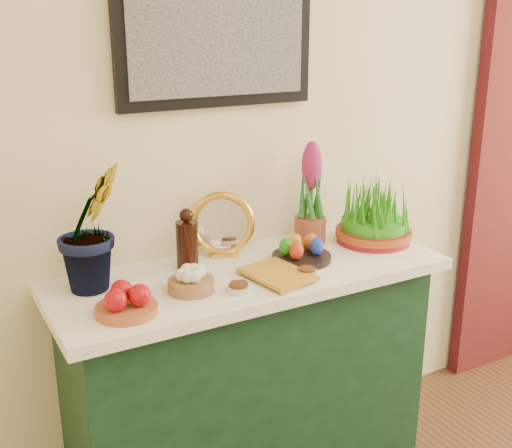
% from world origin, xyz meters
% --- Properties ---
extents(sideboard, '(1.30, 0.45, 0.85)m').
position_xyz_m(sideboard, '(-0.49, 2.00, 0.42)').
color(sideboard, '#153B23').
rests_on(sideboard, ground).
extents(tablecloth, '(1.40, 0.55, 0.04)m').
position_xyz_m(tablecloth, '(-0.49, 2.00, 0.87)').
color(tablecloth, white).
rests_on(tablecloth, sideboard).
extents(hyacinth_green, '(0.34, 0.32, 0.55)m').
position_xyz_m(hyacinth_green, '(-1.00, 2.10, 1.16)').
color(hyacinth_green, '#297826').
rests_on(hyacinth_green, tablecloth).
extents(apple_bowl, '(0.24, 0.24, 0.09)m').
position_xyz_m(apple_bowl, '(-0.98, 1.87, 0.93)').
color(apple_bowl, '#A9542C').
rests_on(apple_bowl, tablecloth).
extents(garlic_basket, '(0.17, 0.17, 0.08)m').
position_xyz_m(garlic_basket, '(-0.74, 1.93, 0.92)').
color(garlic_basket, '#A87243').
rests_on(garlic_basket, tablecloth).
extents(vinegar_cruet, '(0.08, 0.08, 0.22)m').
position_xyz_m(vinegar_cruet, '(-0.68, 2.11, 0.99)').
color(vinegar_cruet, black).
rests_on(vinegar_cruet, tablecloth).
extents(mirror, '(0.24, 0.15, 0.24)m').
position_xyz_m(mirror, '(-0.51, 2.18, 1.01)').
color(mirror, gold).
rests_on(mirror, tablecloth).
extents(book, '(0.20, 0.26, 0.03)m').
position_xyz_m(book, '(-0.53, 1.87, 0.91)').
color(book, orange).
rests_on(book, tablecloth).
extents(spice_dish_left, '(0.08, 0.08, 0.03)m').
position_xyz_m(spice_dish_left, '(-0.61, 1.85, 0.90)').
color(spice_dish_left, silver).
rests_on(spice_dish_left, tablecloth).
extents(spice_dish_right, '(0.07, 0.07, 0.03)m').
position_xyz_m(spice_dish_right, '(-0.35, 1.85, 0.90)').
color(spice_dish_right, silver).
rests_on(spice_dish_right, tablecloth).
extents(egg_plate, '(0.24, 0.24, 0.09)m').
position_xyz_m(egg_plate, '(-0.28, 1.99, 0.92)').
color(egg_plate, black).
rests_on(egg_plate, tablecloth).
extents(hyacinth_pink, '(0.12, 0.12, 0.40)m').
position_xyz_m(hyacinth_pink, '(-0.14, 2.14, 1.07)').
color(hyacinth_pink, '#984A32').
rests_on(hyacinth_pink, tablecloth).
extents(wheatgrass_sabzeh, '(0.30, 0.30, 0.24)m').
position_xyz_m(wheatgrass_sabzeh, '(0.08, 2.02, 1.00)').
color(wheatgrass_sabzeh, maroon).
rests_on(wheatgrass_sabzeh, tablecloth).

